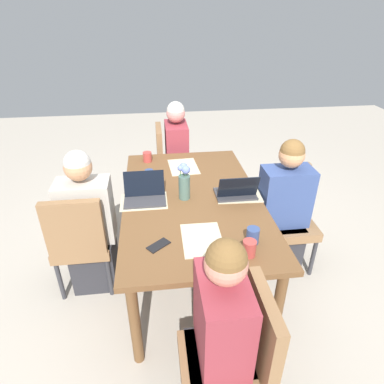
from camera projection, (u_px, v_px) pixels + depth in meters
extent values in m
plane|color=#B2A899|center=(192.00, 268.00, 2.97)|extent=(10.00, 10.00, 0.00)
cube|color=brown|center=(192.00, 200.00, 2.62)|extent=(1.82, 1.08, 0.04)
cylinder|color=brown|center=(278.00, 309.00, 2.13)|extent=(0.07, 0.07, 0.70)
cylinder|color=brown|center=(225.00, 187.00, 3.57)|extent=(0.07, 0.07, 0.70)
cylinder|color=brown|center=(135.00, 324.00, 2.04)|extent=(0.07, 0.07, 0.70)
cylinder|color=brown|center=(139.00, 192.00, 3.47)|extent=(0.07, 0.07, 0.70)
cube|color=olive|center=(177.00, 167.00, 3.87)|extent=(0.44, 0.44, 0.08)
cube|color=olive|center=(159.00, 147.00, 3.72)|extent=(0.42, 0.06, 0.45)
cylinder|color=#333338|center=(191.00, 176.00, 4.17)|extent=(0.04, 0.04, 0.37)
cylinder|color=#333338|center=(195.00, 190.00, 3.84)|extent=(0.04, 0.04, 0.37)
cylinder|color=#333338|center=(161.00, 178.00, 4.13)|extent=(0.04, 0.04, 0.37)
cylinder|color=#333338|center=(162.00, 192.00, 3.80)|extent=(0.04, 0.04, 0.37)
cube|color=#2D2D33|center=(177.00, 183.00, 3.91)|extent=(0.34, 0.36, 0.45)
cube|color=#93333D|center=(177.00, 146.00, 3.67)|extent=(0.40, 0.24, 0.50)
sphere|color=#DF8B83|center=(176.00, 113.00, 3.49)|extent=(0.20, 0.20, 0.20)
sphere|color=beige|center=(176.00, 110.00, 3.48)|extent=(0.19, 0.19, 0.19)
cube|color=olive|center=(222.00, 367.00, 1.73)|extent=(0.44, 0.44, 0.08)
cube|color=olive|center=(262.00, 330.00, 1.62)|extent=(0.42, 0.06, 0.45)
cylinder|color=#333338|center=(183.00, 363.00, 1.98)|extent=(0.04, 0.04, 0.37)
cylinder|color=#333338|center=(244.00, 356.00, 2.03)|extent=(0.04, 0.04, 0.37)
cube|color=#2D2D33|center=(218.00, 376.00, 1.87)|extent=(0.34, 0.36, 0.45)
cube|color=#93333D|center=(222.00, 320.00, 1.64)|extent=(0.40, 0.24, 0.50)
sphere|color=#DF876F|center=(226.00, 264.00, 1.46)|extent=(0.20, 0.20, 0.20)
sphere|color=brown|center=(226.00, 259.00, 1.44)|extent=(0.19, 0.19, 0.19)
cube|color=olive|center=(84.00, 242.00, 2.65)|extent=(0.44, 0.44, 0.08)
cube|color=olive|center=(74.00, 229.00, 2.35)|extent=(0.06, 0.42, 0.45)
cylinder|color=#333338|center=(70.00, 250.00, 2.90)|extent=(0.04, 0.04, 0.37)
cylinder|color=#333338|center=(113.00, 247.00, 2.94)|extent=(0.04, 0.04, 0.37)
cylinder|color=#333338|center=(60.00, 281.00, 2.58)|extent=(0.04, 0.04, 0.37)
cylinder|color=#333338|center=(109.00, 277.00, 2.62)|extent=(0.04, 0.04, 0.37)
cube|color=#2D2D33|center=(95.00, 259.00, 2.75)|extent=(0.36, 0.34, 0.45)
cube|color=#B7B2A8|center=(86.00, 211.00, 2.51)|extent=(0.24, 0.40, 0.50)
sphere|color=tan|center=(78.00, 167.00, 2.33)|extent=(0.20, 0.20, 0.20)
sphere|color=beige|center=(77.00, 163.00, 2.31)|extent=(0.19, 0.19, 0.19)
cube|color=olive|center=(287.00, 225.00, 2.85)|extent=(0.44, 0.44, 0.08)
cube|color=olive|center=(283.00, 188.00, 2.88)|extent=(0.06, 0.42, 0.45)
cylinder|color=#333338|center=(313.00, 258.00, 2.82)|extent=(0.04, 0.04, 0.37)
cylinder|color=#333338|center=(270.00, 261.00, 2.78)|extent=(0.04, 0.04, 0.37)
cylinder|color=#333338|center=(295.00, 231.00, 3.14)|extent=(0.04, 0.04, 0.37)
cylinder|color=#333338|center=(257.00, 234.00, 3.10)|extent=(0.04, 0.04, 0.37)
cube|color=#2D2D33|center=(278.00, 242.00, 2.93)|extent=(0.36, 0.34, 0.45)
cube|color=#384C84|center=(285.00, 197.00, 2.70)|extent=(0.24, 0.40, 0.50)
sphere|color=tan|center=(292.00, 155.00, 2.52)|extent=(0.20, 0.20, 0.20)
sphere|color=brown|center=(292.00, 151.00, 2.50)|extent=(0.19, 0.19, 0.19)
cylinder|color=#4C6B60|center=(184.00, 187.00, 2.56)|extent=(0.09, 0.09, 0.19)
sphere|color=#6B7FD1|center=(183.00, 166.00, 2.49)|extent=(0.06, 0.06, 0.06)
cylinder|color=#477A3D|center=(184.00, 171.00, 2.51)|extent=(0.01, 0.01, 0.07)
sphere|color=#6B7FD1|center=(180.00, 168.00, 2.47)|extent=(0.04, 0.04, 0.04)
cylinder|color=#477A3D|center=(180.00, 172.00, 2.48)|extent=(0.01, 0.01, 0.07)
sphere|color=#6B7FD1|center=(186.00, 170.00, 2.47)|extent=(0.07, 0.07, 0.07)
cylinder|color=#477A3D|center=(186.00, 173.00, 2.49)|extent=(0.01, 0.01, 0.06)
cube|color=beige|center=(183.00, 167.00, 3.10)|extent=(0.38, 0.28, 0.00)
cube|color=beige|center=(203.00, 239.00, 2.14)|extent=(0.36, 0.26, 0.00)
cube|color=beige|center=(144.00, 201.00, 2.55)|extent=(0.26, 0.36, 0.00)
cube|color=beige|center=(238.00, 195.00, 2.64)|extent=(0.28, 0.37, 0.00)
cube|color=#38383D|center=(235.00, 194.00, 2.63)|extent=(0.22, 0.32, 0.02)
cube|color=black|center=(238.00, 187.00, 2.52)|extent=(0.07, 0.31, 0.19)
cube|color=#38383D|center=(145.00, 200.00, 2.55)|extent=(0.22, 0.32, 0.02)
cube|color=black|center=(144.00, 183.00, 2.57)|extent=(0.06, 0.31, 0.19)
cylinder|color=#AD3D38|center=(249.00, 248.00, 1.98)|extent=(0.08, 0.08, 0.10)
cylinder|color=#33477A|center=(149.00, 175.00, 2.85)|extent=(0.07, 0.07, 0.09)
cylinder|color=#33477A|center=(253.00, 236.00, 2.09)|extent=(0.08, 0.08, 0.11)
cylinder|color=#AD3D38|center=(147.00, 157.00, 3.19)|extent=(0.08, 0.08, 0.09)
cylinder|color=#33477A|center=(222.00, 259.00, 1.90)|extent=(0.08, 0.08, 0.10)
cube|color=black|center=(159.00, 245.00, 2.08)|extent=(0.15, 0.16, 0.01)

